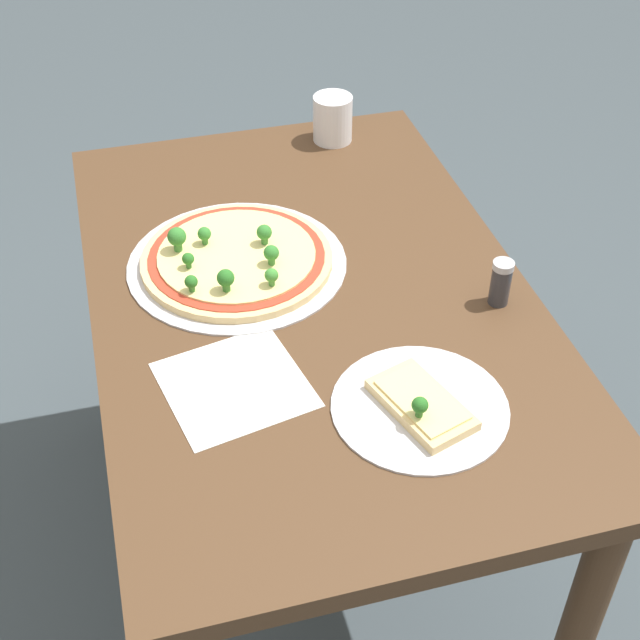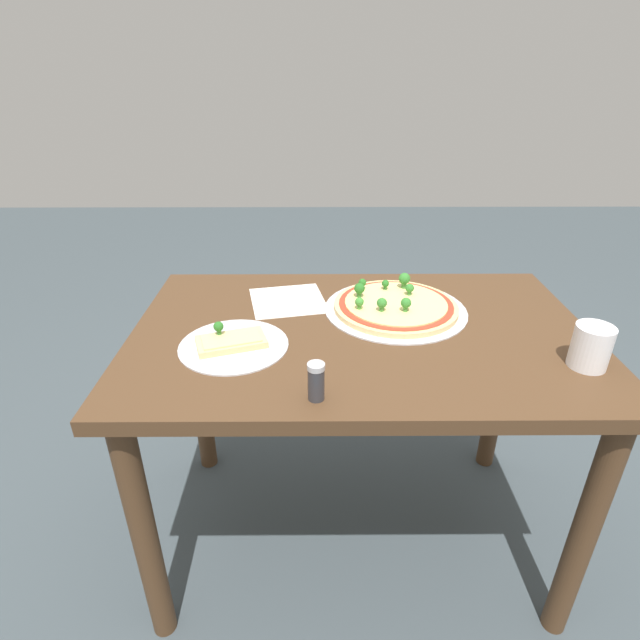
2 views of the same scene
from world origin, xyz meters
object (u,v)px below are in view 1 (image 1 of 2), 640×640
object	(u,v)px
drinking_cup	(333,119)
condiment_shaker	(501,282)
dining_table	(311,338)
pizza_tray_whole	(236,259)
pizza_tray_slice	(421,405)

from	to	relation	value
drinking_cup	condiment_shaker	size ratio (longest dim) A/B	1.20
dining_table	pizza_tray_whole	size ratio (longest dim) A/B	3.00
pizza_tray_whole	condiment_shaker	bearing A→B (deg)	-118.13
pizza_tray_whole	condiment_shaker	distance (m)	0.46
dining_table	condiment_shaker	world-z (taller)	condiment_shaker
pizza_tray_whole	pizza_tray_slice	distance (m)	0.46
dining_table	drinking_cup	world-z (taller)	drinking_cup
dining_table	pizza_tray_whole	bearing A→B (deg)	46.63
pizza_tray_whole	pizza_tray_slice	bearing A→B (deg)	-155.15
pizza_tray_slice	condiment_shaker	bearing A→B (deg)	-46.31
pizza_tray_slice	drinking_cup	xyz separation A→B (m)	(0.80, -0.09, 0.04)
pizza_tray_whole	drinking_cup	size ratio (longest dim) A/B	3.91
pizza_tray_slice	drinking_cup	distance (m)	0.81
pizza_tray_whole	drinking_cup	bearing A→B (deg)	-36.24
drinking_cup	pizza_tray_whole	bearing A→B (deg)	143.76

